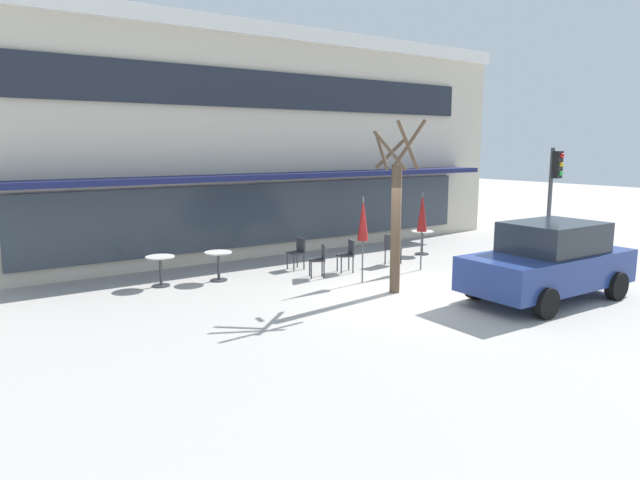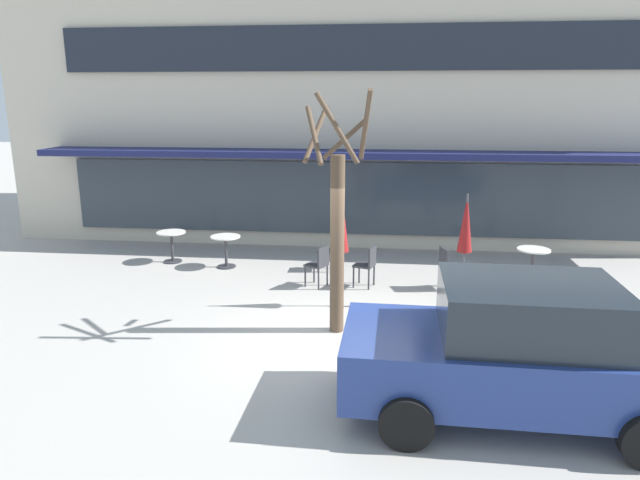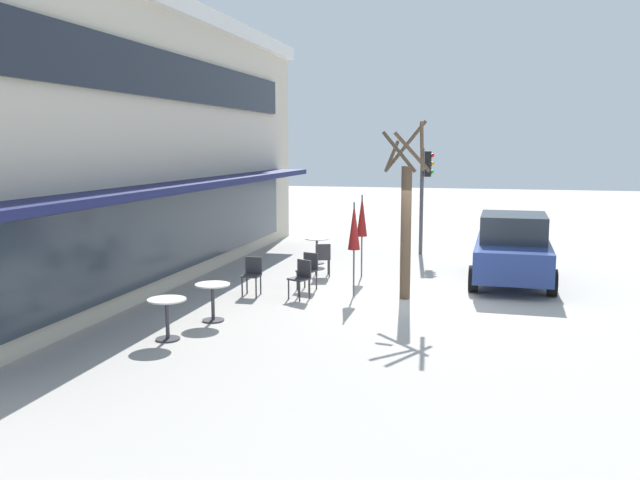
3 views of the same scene
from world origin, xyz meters
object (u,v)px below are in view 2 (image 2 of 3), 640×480
at_px(cafe_chair_2, 329,248).
at_px(cafe_chair_3, 367,263).
at_px(patio_umbrella_cream_folded, 342,224).
at_px(street_tree, 337,226).
at_px(cafe_table_near_wall, 226,246).
at_px(cafe_table_by_tree, 172,242).
at_px(cafe_chair_1, 448,265).
at_px(cafe_chair_0, 319,263).
at_px(cafe_table_streetside, 533,260).
at_px(parked_sedan, 516,350).
at_px(patio_umbrella_green_folded, 466,224).

distance_m(cafe_chair_2, cafe_chair_3, 1.45).
distance_m(patio_umbrella_cream_folded, cafe_chair_2, 2.62).
bearing_deg(street_tree, cafe_table_near_wall, 129.87).
relative_size(cafe_table_by_tree, street_tree, 0.19).
height_order(patio_umbrella_cream_folded, cafe_chair_1, patio_umbrella_cream_folded).
height_order(cafe_table_near_wall, cafe_chair_0, cafe_chair_0).
relative_size(cafe_table_near_wall, cafe_chair_1, 0.85).
relative_size(patio_umbrella_cream_folded, cafe_chair_0, 2.47).
relative_size(cafe_table_streetside, parked_sedan, 0.18).
bearing_deg(parked_sedan, patio_umbrella_green_folded, 92.14).
distance_m(cafe_table_streetside, cafe_chair_0, 4.63).
height_order(cafe_chair_1, parked_sedan, parked_sedan).
xyz_separation_m(cafe_table_by_tree, cafe_chair_3, (4.81, -1.37, 0.01)).
bearing_deg(parked_sedan, cafe_chair_3, 112.24).
xyz_separation_m(patio_umbrella_green_folded, cafe_chair_2, (-2.76, 2.10, -1.10)).
height_order(patio_umbrella_cream_folded, cafe_chair_2, patio_umbrella_cream_folded).
distance_m(cafe_chair_1, street_tree, 3.52).
bearing_deg(cafe_table_by_tree, parked_sedan, -42.50).
bearing_deg(cafe_chair_3, street_tree, -100.73).
xyz_separation_m(patio_umbrella_cream_folded, cafe_chair_0, (-0.55, 1.12, -1.10)).
relative_size(cafe_table_near_wall, street_tree, 0.19).
xyz_separation_m(cafe_table_near_wall, cafe_chair_2, (2.46, 0.04, 0.01)).
xyz_separation_m(cafe_table_near_wall, cafe_chair_3, (3.38, -1.09, 0.01)).
bearing_deg(cafe_chair_3, patio_umbrella_green_folded, -28.04).
distance_m(cafe_chair_2, street_tree, 3.80).
bearing_deg(cafe_table_by_tree, cafe_chair_3, -15.90).
xyz_separation_m(cafe_chair_0, cafe_chair_1, (2.69, 0.15, 0.00)).
distance_m(cafe_table_streetside, street_tree, 5.23).
relative_size(cafe_table_streetside, cafe_chair_2, 0.85).
bearing_deg(parked_sedan, cafe_table_by_tree, 137.50).
bearing_deg(cafe_chair_0, cafe_table_streetside, 9.71).
relative_size(cafe_table_streetside, cafe_chair_3, 0.85).
distance_m(cafe_table_by_tree, parked_sedan, 9.22).
relative_size(cafe_chair_0, street_tree, 0.22).
xyz_separation_m(cafe_table_near_wall, cafe_table_by_tree, (-1.43, 0.28, 0.00)).
distance_m(patio_umbrella_cream_folded, cafe_chair_0, 1.66).
bearing_deg(cafe_chair_1, cafe_chair_0, -176.86).
height_order(cafe_table_near_wall, street_tree, street_tree).
bearing_deg(cafe_table_near_wall, cafe_chair_2, 0.84).
bearing_deg(cafe_chair_0, cafe_chair_3, 5.50).
distance_m(cafe_table_near_wall, cafe_table_by_tree, 1.46).
xyz_separation_m(cafe_chair_2, street_tree, (0.46, -3.53, 1.33)).
xyz_separation_m(cafe_chair_3, street_tree, (-0.46, -2.41, 1.33)).
xyz_separation_m(patio_umbrella_green_folded, cafe_chair_1, (-0.16, 1.03, -1.10)).
bearing_deg(cafe_chair_3, cafe_table_near_wall, 162.16).
distance_m(cafe_table_by_tree, patio_umbrella_cream_folded, 5.17).
relative_size(patio_umbrella_cream_folded, cafe_chair_2, 2.47).
bearing_deg(cafe_chair_0, cafe_chair_2, 85.42).
bearing_deg(cafe_chair_3, cafe_table_streetside, 10.90).
bearing_deg(street_tree, parked_sedan, -45.04).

